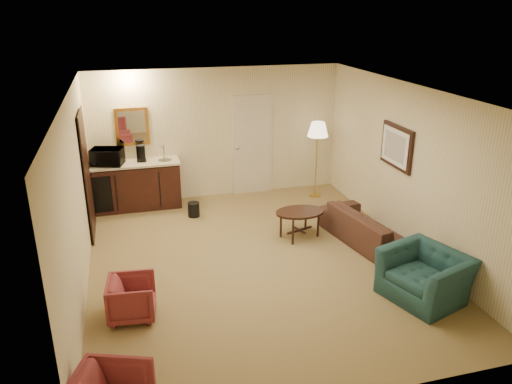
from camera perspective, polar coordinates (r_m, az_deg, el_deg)
The scene contains 11 objects.
ground at distance 7.78m, azimuth 0.13°, elevation -7.94°, with size 6.00×6.00×0.00m, color olive.
room_walls at distance 7.82m, azimuth -2.04°, elevation 5.76°, with size 5.02×6.01×2.61m.
wetbar_cabinet at distance 9.87m, azimuth -13.38°, elevation 0.77°, with size 1.64×0.58×0.92m, color #351510.
sofa at distance 8.38m, azimuth 12.93°, elevation -3.47°, with size 1.91×0.56×0.75m, color black.
teal_armchair at distance 7.06m, azimuth 18.83°, elevation -8.24°, with size 1.02×0.66×0.89m, color #1C4643.
rose_chair_near at distance 6.58m, azimuth -14.00°, elevation -11.49°, with size 0.57×0.53×0.59m, color brown.
coffee_table at distance 8.49m, azimuth 5.00°, elevation -3.66°, with size 0.83×0.56×0.48m, color black.
floor_lamp at distance 10.16m, azimuth 6.94°, elevation 3.68°, with size 0.41×0.41×1.56m, color gold.
waste_bin at distance 9.38m, azimuth -7.13°, elevation -2.00°, with size 0.22×0.22×0.27m, color black.
microwave at distance 9.65m, azimuth -16.66°, elevation 4.09°, with size 0.57×0.31×0.39m, color black.
coffee_maker at distance 9.71m, azimuth -13.02°, elevation 4.33°, with size 0.17×0.17×0.32m, color black.
Camera 1 is at (-1.80, -6.59, 3.74)m, focal length 35.00 mm.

